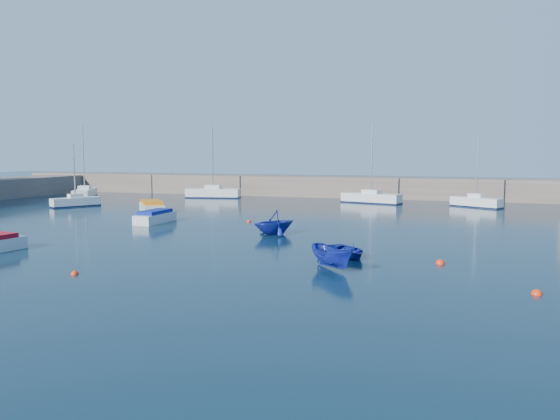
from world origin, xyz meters
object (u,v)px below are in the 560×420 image
(dinghy_left, at_px, (274,222))
(sailboat_6, at_px, (371,198))
(motorboat_2, at_px, (152,206))
(sailboat_4, at_px, (85,193))
(sailboat_5, at_px, (213,193))
(motorboat_1, at_px, (155,217))
(sailboat_3, at_px, (75,202))
(dinghy_center, at_px, (347,251))
(sailboat_7, at_px, (476,202))
(dinghy_right, at_px, (333,257))

(dinghy_left, bearing_deg, sailboat_6, 121.38)
(sailboat_6, xyz_separation_m, motorboat_2, (-19.11, -15.56, -0.10))
(sailboat_4, xyz_separation_m, dinghy_left, (32.78, -22.20, 0.25))
(sailboat_5, height_order, motorboat_1, sailboat_5)
(sailboat_3, xyz_separation_m, sailboat_4, (-6.44, 10.00, 0.06))
(motorboat_1, distance_m, dinghy_center, 20.22)
(sailboat_4, relative_size, motorboat_1, 2.06)
(sailboat_6, height_order, dinghy_center, sailboat_6)
(sailboat_7, bearing_deg, motorboat_1, 160.90)
(sailboat_4, bearing_deg, motorboat_2, -62.02)
(sailboat_4, bearing_deg, sailboat_6, -20.87)
(sailboat_4, relative_size, sailboat_5, 1.00)
(motorboat_1, xyz_separation_m, dinghy_right, (17.73, -13.03, 0.11))
(dinghy_right, bearing_deg, sailboat_6, 48.44)
(sailboat_4, relative_size, dinghy_left, 2.76)
(sailboat_4, relative_size, dinghy_right, 2.87)
(motorboat_2, bearing_deg, dinghy_right, -79.99)
(sailboat_7, relative_size, dinghy_center, 2.22)
(motorboat_1, bearing_deg, sailboat_4, 139.83)
(sailboat_6, relative_size, motorboat_1, 2.04)
(sailboat_4, relative_size, dinghy_center, 2.79)
(sailboat_5, relative_size, sailboat_7, 1.26)
(sailboat_4, bearing_deg, motorboat_1, -68.43)
(motorboat_2, distance_m, dinghy_left, 19.02)
(sailboat_4, relative_size, sailboat_6, 1.01)
(sailboat_4, distance_m, sailboat_5, 16.40)
(sailboat_3, xyz_separation_m, motorboat_1, (14.99, -9.12, -0.04))
(motorboat_1, xyz_separation_m, dinghy_left, (11.35, -3.08, 0.36))
(dinghy_left, bearing_deg, dinghy_center, -7.09)
(sailboat_3, height_order, motorboat_1, sailboat_3)
(sailboat_4, distance_m, motorboat_1, 28.71)
(dinghy_right, bearing_deg, sailboat_7, 30.20)
(sailboat_3, distance_m, sailboat_4, 11.89)
(sailboat_4, distance_m, sailboat_7, 47.18)
(motorboat_1, height_order, dinghy_right, dinghy_right)
(dinghy_right, bearing_deg, sailboat_5, 75.70)
(dinghy_center, bearing_deg, sailboat_6, 56.94)
(sailboat_4, distance_m, dinghy_left, 39.59)
(sailboat_7, xyz_separation_m, motorboat_1, (-25.70, -21.41, -0.08))
(sailboat_7, relative_size, dinghy_right, 2.28)
(sailboat_4, xyz_separation_m, motorboat_1, (21.43, -19.11, -0.11))
(dinghy_center, bearing_deg, dinghy_right, -130.10)
(sailboat_3, bearing_deg, sailboat_7, 47.69)
(sailboat_5, bearing_deg, dinghy_left, -158.41)
(dinghy_left, bearing_deg, motorboat_1, -156.94)
(sailboat_5, bearing_deg, sailboat_7, -105.17)
(sailboat_4, height_order, motorboat_1, sailboat_4)
(motorboat_1, relative_size, dinghy_left, 1.34)
(sailboat_6, xyz_separation_m, dinghy_center, (3.33, -32.38, -0.28))
(sailboat_7, bearing_deg, motorboat_2, 146.17)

